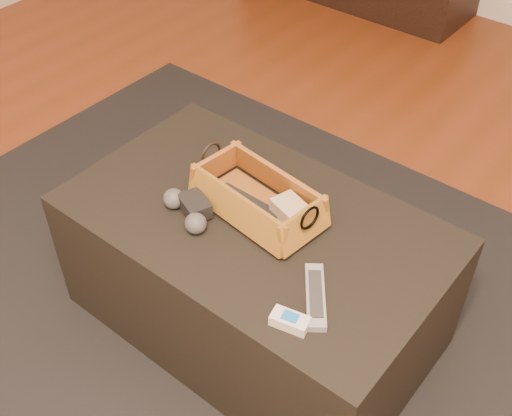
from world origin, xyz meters
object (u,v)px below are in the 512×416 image
Objects in this scene: ottoman at (255,273)px; silver_remote at (315,296)px; wicker_basket at (257,199)px; cream_gadget at (290,321)px; tv_remote at (249,204)px; game_controller at (189,209)px.

silver_remote is (0.28, -0.12, 0.22)m from ottoman.
wicker_basket reaches higher than cream_gadget.
ottoman is 2.65× the size of wicker_basket.
tv_remote is 1.05× the size of game_controller.
cream_gadget is (-0.00, -0.10, 0.00)m from silver_remote.
tv_remote is at bearing -149.97° from wicker_basket.
wicker_basket is at bearing 152.66° from silver_remote.
ottoman is 0.42m from cream_gadget.
wicker_basket reaches higher than ottoman.
silver_remote is at bearing -23.30° from tv_remote.
tv_remote is (-0.03, 0.01, 0.23)m from ottoman.
silver_remote is (0.29, -0.15, -0.03)m from wicker_basket.
wicker_basket is 0.18m from game_controller.
tv_remote is at bearing 142.74° from cream_gadget.
game_controller is at bearing -142.65° from ottoman.
ottoman is 10.86× the size of cream_gadget.
game_controller reaches higher than cream_gadget.
wicker_basket is 4.09× the size of cream_gadget.
tv_remote is 0.03m from wicker_basket.
wicker_basket is at bearing 114.44° from ottoman.
tv_remote is 0.34m from silver_remote.
silver_remote is at bearing -27.34° from wicker_basket.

